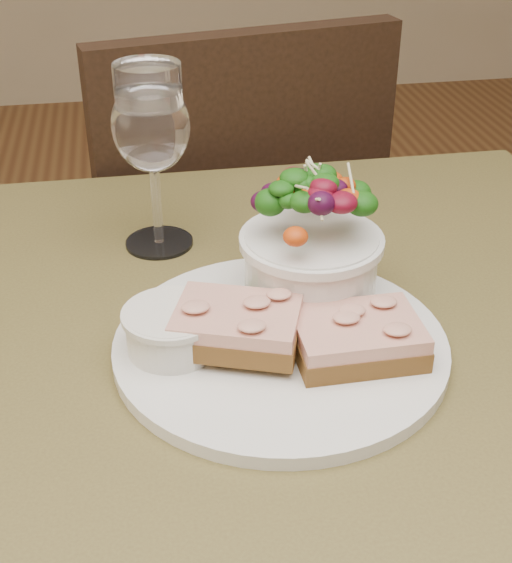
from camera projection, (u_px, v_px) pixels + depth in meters
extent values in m
cube|color=#4E4221|center=(263.00, 381.00, 0.65)|extent=(0.80, 0.80, 0.04)
cylinder|color=black|center=(442.00, 412.00, 1.19)|extent=(0.05, 0.05, 0.71)
cube|color=black|center=(210.00, 270.00, 1.36)|extent=(0.49, 0.49, 0.04)
cube|color=black|center=(248.00, 195.00, 1.09)|extent=(0.42, 0.12, 0.45)
cube|color=black|center=(214.00, 372.00, 1.48)|extent=(0.42, 0.42, 0.45)
cylinder|color=white|center=(280.00, 345.00, 0.65)|extent=(0.28, 0.28, 0.01)
cube|color=#432A11|center=(356.00, 343.00, 0.63)|extent=(0.10, 0.08, 0.02)
cube|color=beige|center=(358.00, 328.00, 0.62)|extent=(0.10, 0.07, 0.01)
cube|color=#432A11|center=(237.00, 331.00, 0.63)|extent=(0.12, 0.10, 0.02)
cube|color=beige|center=(237.00, 316.00, 0.62)|extent=(0.12, 0.10, 0.01)
cylinder|color=silver|center=(172.00, 330.00, 0.63)|extent=(0.07, 0.07, 0.04)
cylinder|color=olive|center=(171.00, 314.00, 0.62)|extent=(0.07, 0.07, 0.01)
cylinder|color=white|center=(310.00, 265.00, 0.69)|extent=(0.12, 0.12, 0.06)
ellipsoid|color=#103309|center=(313.00, 208.00, 0.66)|extent=(0.11, 0.11, 0.06)
ellipsoid|color=#103309|center=(209.00, 297.00, 0.70)|extent=(0.04, 0.04, 0.01)
sphere|color=maroon|center=(193.00, 299.00, 0.68)|extent=(0.02, 0.02, 0.02)
cylinder|color=white|center=(159.00, 243.00, 0.82)|extent=(0.07, 0.07, 0.00)
cylinder|color=white|center=(156.00, 202.00, 0.79)|extent=(0.01, 0.01, 0.09)
ellipsoid|color=white|center=(151.00, 126.00, 0.75)|extent=(0.08, 0.08, 0.09)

